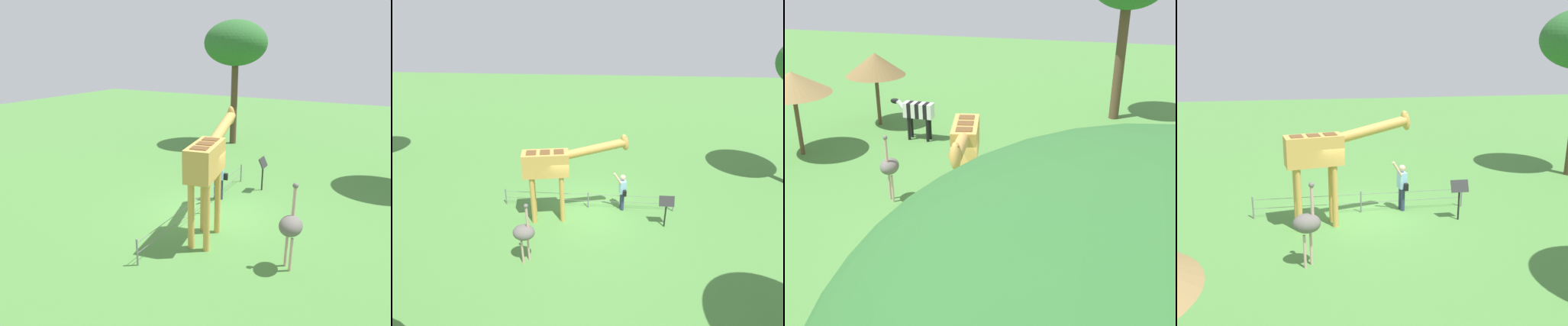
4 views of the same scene
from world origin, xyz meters
The scene contains 9 objects.
ground_plane centered at (0.00, 0.00, 0.00)m, with size 60.00×60.00×0.00m, color #4C843D.
giraffe centered at (-1.16, -0.63, 2.29)m, with size 4.00×1.17×3.49m.
visitor centered at (1.39, 0.23, 0.90)m, with size 0.56×0.57×1.77m.
zebra centered at (-6.97, -4.12, 1.16)m, with size 0.50×1.81×1.66m.
ostrich centered at (-1.78, -3.19, 1.18)m, with size 0.70×0.56×2.25m.
shade_hut_near centered at (-4.52, -7.93, 2.78)m, with size 2.76×2.76×3.20m.
shade_hut_far centered at (-8.30, -6.37, 2.68)m, with size 2.53×2.53×3.17m.
info_sign centered at (3.01, -0.88, 0.95)m, with size 0.56×0.21×1.32m.
wire_fence centered at (0.00, 0.20, 0.40)m, with size 7.05×0.05×0.75m.
Camera 3 is at (11.18, 2.61, 7.57)m, focal length 46.03 mm.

